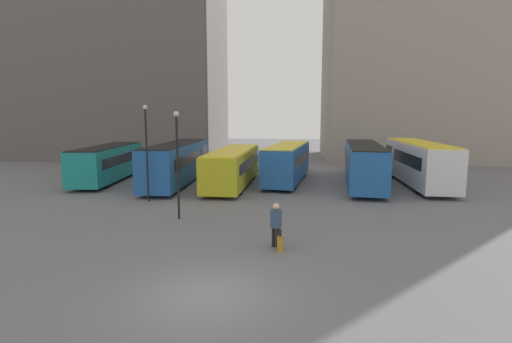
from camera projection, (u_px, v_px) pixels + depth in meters
name	position (u px, v px, depth m)	size (l,w,h in m)	color
ground_plane	(206.00, 296.00, 12.01)	(160.00, 160.00, 0.00)	slate
building_block_left	(100.00, 35.00, 51.32)	(30.62, 15.59, 31.17)	#5B5656
bus_0	(108.00, 162.00, 32.64)	(3.21, 10.56, 2.90)	#19847F
bus_1	(177.00, 162.00, 31.51)	(2.61, 12.40, 3.20)	#1E56A3
bus_2	(233.00, 166.00, 30.63)	(3.03, 11.38, 2.78)	gold
bus_3	(288.00, 162.00, 32.35)	(3.90, 10.43, 3.03)	#1E56A3
bus_4	(364.00, 163.00, 30.71)	(3.85, 12.58, 3.19)	#1E56A3
bus_5	(418.00, 162.00, 30.84)	(2.73, 12.04, 3.34)	silver
traveler	(276.00, 221.00, 16.31)	(0.52, 0.52, 1.84)	black
suitcase	(280.00, 243.00, 15.93)	(0.25, 0.37, 0.92)	#B27A1E
lamp_post_0	(147.00, 146.00, 24.60)	(0.28, 0.28, 6.00)	black
lamp_post_1	(177.00, 156.00, 20.45)	(0.28, 0.28, 5.58)	black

